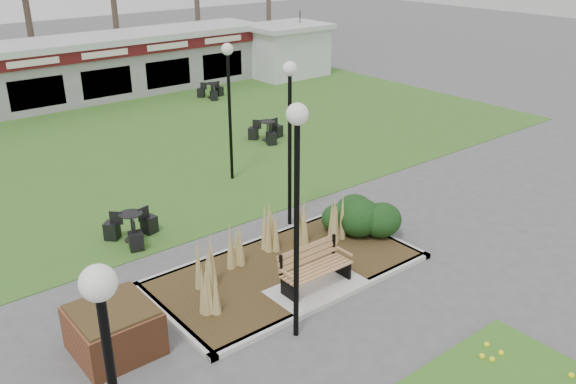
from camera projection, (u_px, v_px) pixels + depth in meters
ground at (321, 294)px, 13.61m from camera, size 100.00×100.00×0.00m
lawn at (101, 154)px, 22.18m from camera, size 34.00×16.00×0.02m
planting_bed at (323, 241)px, 15.17m from camera, size 6.75×3.40×1.27m
park_bench at (314, 267)px, 13.55m from camera, size 1.70×0.66×0.93m
brick_planter at (114, 330)px, 11.59m from camera, size 1.50×1.50×0.95m
food_pavilion at (25, 77)px, 27.30m from camera, size 24.60×3.40×2.90m
service_hut at (286, 50)px, 33.71m from camera, size 4.40×3.40×2.83m
lamp_post_near_left at (110, 370)px, 6.27m from camera, size 0.38×0.38×4.53m
lamp_post_near_right at (297, 174)px, 10.87m from camera, size 0.40×0.40×4.77m
lamp_post_mid_right at (290, 109)px, 15.59m from camera, size 0.37×0.37×4.49m
lamp_post_far_right at (229, 82)px, 18.69m from camera, size 0.36×0.36×4.39m
bistro_set_a at (132, 231)px, 15.85m from camera, size 1.38×1.40×0.77m
bistro_set_c at (211, 93)px, 29.54m from camera, size 1.26×1.32×0.71m
bistro_set_d at (267, 134)px, 23.50m from camera, size 1.34×1.42×0.76m
patio_umbrella at (300, 47)px, 34.13m from camera, size 2.37×2.39×2.38m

